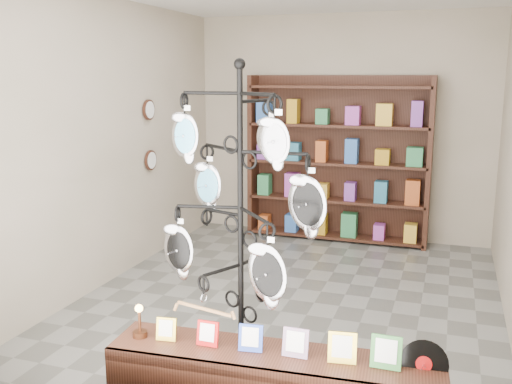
% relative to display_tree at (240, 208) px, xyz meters
% --- Properties ---
extents(ground, '(5.00, 5.00, 0.00)m').
position_rel_display_tree_xyz_m(ground, '(-0.13, 1.73, -1.33)').
color(ground, slate).
rests_on(ground, ground).
extents(room_envelope, '(5.00, 5.00, 5.00)m').
position_rel_display_tree_xyz_m(room_envelope, '(-0.13, 1.73, 0.52)').
color(room_envelope, '#B4A391').
rests_on(room_envelope, ground).
extents(display_tree, '(1.23, 1.21, 2.31)m').
position_rel_display_tree_xyz_m(display_tree, '(0.00, 0.00, 0.00)').
color(display_tree, black).
rests_on(display_tree, ground).
extents(back_shelving, '(2.42, 0.36, 2.20)m').
position_rel_display_tree_xyz_m(back_shelving, '(-0.13, 4.03, -0.30)').
color(back_shelving, black).
rests_on(back_shelving, ground).
extents(wall_clocks, '(0.03, 0.24, 0.84)m').
position_rel_display_tree_xyz_m(wall_clocks, '(-2.10, 2.53, 0.17)').
color(wall_clocks, black).
rests_on(wall_clocks, ground).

